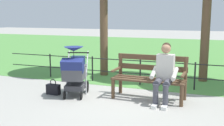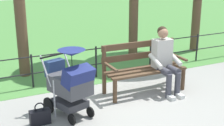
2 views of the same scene
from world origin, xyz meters
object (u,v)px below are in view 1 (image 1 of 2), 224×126
(person_on_bench, at_px, (164,72))
(stroller, at_px, (75,71))
(park_bench, at_px, (150,75))
(handbag, at_px, (53,89))

(person_on_bench, height_order, stroller, person_on_bench)
(park_bench, distance_m, handbag, 2.28)
(stroller, bearing_deg, handbag, 8.16)
(stroller, bearing_deg, person_on_bench, -174.16)
(park_bench, height_order, handbag, park_bench)
(park_bench, distance_m, person_on_bench, 0.45)
(park_bench, relative_size, stroller, 1.40)
(stroller, distance_m, handbag, 0.72)
(handbag, bearing_deg, stroller, -171.84)
(handbag, bearing_deg, park_bench, -166.96)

